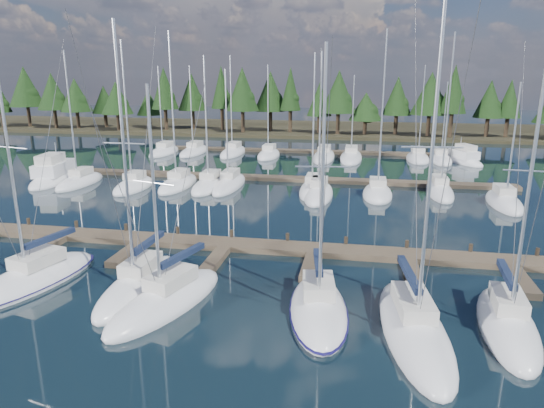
% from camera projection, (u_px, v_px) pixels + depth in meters
% --- Properties ---
extents(ground, '(260.00, 260.00, 0.00)m').
position_uv_depth(ground, '(263.00, 203.00, 44.73)').
color(ground, black).
rests_on(ground, ground).
extents(far_shore, '(220.00, 30.00, 0.60)m').
position_uv_depth(far_shore, '(320.00, 129.00, 101.62)').
color(far_shore, '#2C2818').
rests_on(far_shore, ground).
extents(main_dock, '(44.00, 6.13, 0.90)m').
position_uv_depth(main_dock, '(225.00, 247.00, 32.67)').
color(main_dock, brown).
rests_on(main_dock, ground).
extents(back_docks, '(50.00, 21.80, 0.40)m').
position_uv_depth(back_docks, '(293.00, 163.00, 63.27)').
color(back_docks, brown).
rests_on(back_docks, ground).
extents(front_sailboat_1, '(5.08, 9.38, 14.24)m').
position_uv_depth(front_sailboat_1, '(34.00, 278.00, 27.53)').
color(front_sailboat_1, silver).
rests_on(front_sailboat_1, ground).
extents(front_sailboat_2, '(2.80, 8.58, 14.84)m').
position_uv_depth(front_sailboat_2, '(139.00, 284.00, 26.68)').
color(front_sailboat_2, silver).
rests_on(front_sailboat_2, ground).
extents(front_sailboat_3, '(5.07, 8.99, 11.91)m').
position_uv_depth(front_sailboat_3, '(167.00, 300.00, 24.89)').
color(front_sailboat_3, silver).
rests_on(front_sailboat_3, ground).
extents(front_sailboat_4, '(3.98, 8.38, 13.64)m').
position_uv_depth(front_sailboat_4, '(318.00, 309.00, 23.95)').
color(front_sailboat_4, silver).
rests_on(front_sailboat_4, ground).
extents(front_sailboat_5, '(3.92, 10.27, 15.77)m').
position_uv_depth(front_sailboat_5, '(414.00, 328.00, 22.14)').
color(front_sailboat_5, silver).
rests_on(front_sailboat_5, ground).
extents(front_sailboat_6, '(3.04, 8.20, 13.83)m').
position_uv_depth(front_sailboat_6, '(507.00, 324.00, 22.47)').
color(front_sailboat_6, silver).
rests_on(front_sailboat_6, ground).
extents(back_sailboat_rows, '(45.22, 32.74, 16.37)m').
position_uv_depth(back_sailboat_rows, '(285.00, 169.00, 59.29)').
color(back_sailboat_rows, silver).
rests_on(back_sailboat_rows, ground).
extents(motor_yacht_left, '(5.01, 10.51, 5.05)m').
position_uv_depth(motor_yacht_left, '(54.00, 176.00, 53.67)').
color(motor_yacht_left, silver).
rests_on(motor_yacht_left, ground).
extents(motor_yacht_right, '(5.65, 8.53, 4.05)m').
position_uv_depth(motor_yacht_right, '(463.00, 159.00, 64.88)').
color(motor_yacht_right, silver).
rests_on(motor_yacht_right, ground).
extents(tree_line, '(184.61, 11.64, 13.27)m').
position_uv_depth(tree_line, '(307.00, 96.00, 90.70)').
color(tree_line, black).
rests_on(tree_line, far_shore).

